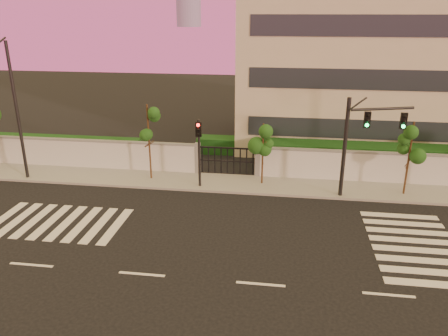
# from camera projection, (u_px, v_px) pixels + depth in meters

# --- Properties ---
(ground) EXTENTS (120.00, 120.00, 0.00)m
(ground) POSITION_uv_depth(u_px,v_px,m) (261.00, 284.00, 17.69)
(ground) COLOR black
(ground) RESTS_ON ground
(sidewalk) EXTENTS (60.00, 3.00, 0.15)m
(sidewalk) POSITION_uv_depth(u_px,v_px,m) (271.00, 186.00, 27.43)
(sidewalk) COLOR gray
(sidewalk) RESTS_ON ground
(perimeter_wall) EXTENTS (60.00, 0.36, 2.20)m
(perimeter_wall) POSITION_uv_depth(u_px,v_px,m) (274.00, 163.00, 28.47)
(perimeter_wall) COLOR silver
(perimeter_wall) RESTS_ON ground
(hedge_row) EXTENTS (41.00, 4.25, 1.80)m
(hedge_row) POSITION_uv_depth(u_px,v_px,m) (291.00, 154.00, 30.97)
(hedge_row) COLOR #133610
(hedge_row) RESTS_ON ground
(institutional_building) EXTENTS (24.40, 12.40, 12.25)m
(institutional_building) POSITION_uv_depth(u_px,v_px,m) (393.00, 67.00, 34.84)
(institutional_building) COLOR beige
(institutional_building) RESTS_ON ground
(road_markings) EXTENTS (57.00, 7.62, 0.02)m
(road_markings) POSITION_uv_depth(u_px,v_px,m) (233.00, 237.00, 21.39)
(road_markings) COLOR silver
(road_markings) RESTS_ON ground
(street_tree_c) EXTENTS (1.35, 1.08, 5.01)m
(street_tree_c) POSITION_uv_depth(u_px,v_px,m) (149.00, 125.00, 27.27)
(street_tree_c) COLOR #382314
(street_tree_c) RESTS_ON ground
(street_tree_d) EXTENTS (1.38, 1.10, 4.02)m
(street_tree_d) POSITION_uv_depth(u_px,v_px,m) (263.00, 140.00, 26.68)
(street_tree_d) COLOR #382314
(street_tree_d) RESTS_ON ground
(street_tree_e) EXTENTS (1.39, 1.11, 4.53)m
(street_tree_e) POSITION_uv_depth(u_px,v_px,m) (412.00, 142.00, 24.98)
(street_tree_e) COLOR #382314
(street_tree_e) RESTS_ON ground
(traffic_signal_main) EXTENTS (3.71, 1.22, 5.96)m
(traffic_signal_main) POSITION_uv_depth(u_px,v_px,m) (359.00, 137.00, 24.49)
(traffic_signal_main) COLOR black
(traffic_signal_main) RESTS_ON ground
(traffic_signal_secondary) EXTENTS (0.34, 0.34, 4.38)m
(traffic_signal_secondary) POSITION_uv_depth(u_px,v_px,m) (199.00, 145.00, 26.30)
(traffic_signal_secondary) COLOR black
(traffic_signal_secondary) RESTS_ON ground
(streetlight_west) EXTENTS (0.55, 2.21, 9.20)m
(streetlight_west) POSITION_uv_depth(u_px,v_px,m) (14.00, 105.00, 26.81)
(streetlight_west) COLOR black
(streetlight_west) RESTS_ON ground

